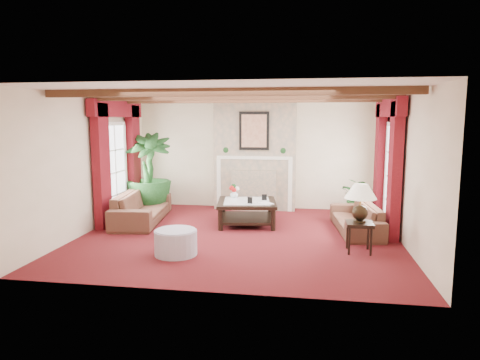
% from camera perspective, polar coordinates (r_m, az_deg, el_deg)
% --- Properties ---
extents(floor, '(6.00, 6.00, 0.00)m').
position_cam_1_polar(floor, '(8.32, -0.14, -7.43)').
color(floor, '#450C0F').
rests_on(floor, ground).
extents(ceiling, '(6.00, 6.00, 0.00)m').
position_cam_1_polar(ceiling, '(8.03, -0.14, 11.47)').
color(ceiling, white).
rests_on(ceiling, floor).
extents(back_wall, '(6.00, 0.02, 2.70)m').
position_cam_1_polar(back_wall, '(10.78, 2.15, 3.43)').
color(back_wall, beige).
rests_on(back_wall, ground).
extents(left_wall, '(0.02, 5.50, 2.70)m').
position_cam_1_polar(left_wall, '(9.03, -19.30, 2.07)').
color(left_wall, beige).
rests_on(left_wall, ground).
extents(right_wall, '(0.02, 5.50, 2.70)m').
position_cam_1_polar(right_wall, '(8.16, 21.17, 1.37)').
color(right_wall, beige).
rests_on(right_wall, ground).
extents(ceiling_beams, '(6.00, 3.00, 0.12)m').
position_cam_1_polar(ceiling_beams, '(8.03, -0.14, 11.05)').
color(ceiling_beams, '#3A2212').
rests_on(ceiling_beams, ceiling).
extents(fireplace, '(2.00, 0.52, 2.70)m').
position_cam_1_polar(fireplace, '(10.55, 2.06, 10.67)').
color(fireplace, tan).
rests_on(fireplace, ground).
extents(french_door_left, '(0.10, 1.10, 2.16)m').
position_cam_1_polar(french_door_left, '(9.87, -16.62, 7.20)').
color(french_door_left, white).
rests_on(french_door_left, ground).
extents(french_door_right, '(0.10, 1.10, 2.16)m').
position_cam_1_polar(french_door_right, '(9.08, 19.90, 7.01)').
color(french_door_right, white).
rests_on(french_door_right, ground).
extents(curtains_left, '(0.20, 2.40, 2.55)m').
position_cam_1_polar(curtains_left, '(9.83, -16.13, 9.67)').
color(curtains_left, '#540B14').
rests_on(curtains_left, ground).
extents(curtains_right, '(0.20, 2.40, 2.55)m').
position_cam_1_polar(curtains_right, '(9.07, 19.34, 9.69)').
color(curtains_right, '#540B14').
rests_on(curtains_right, ground).
extents(sofa_left, '(2.37, 1.18, 0.87)m').
position_cam_1_polar(sofa_left, '(9.61, -12.95, -2.86)').
color(sofa_left, '#380F17').
rests_on(sofa_left, ground).
extents(sofa_right, '(2.01, 0.94, 0.74)m').
position_cam_1_polar(sofa_right, '(8.85, 15.25, -4.30)').
color(sofa_right, '#380F17').
rests_on(sofa_right, ground).
extents(potted_palm, '(2.19, 2.54, 1.07)m').
position_cam_1_polar(potted_palm, '(10.47, -12.04, -1.38)').
color(potted_palm, black).
rests_on(potted_palm, ground).
extents(small_plant, '(1.72, 1.72, 0.71)m').
position_cam_1_polar(small_plant, '(10.09, 15.75, -2.91)').
color(small_plant, black).
rests_on(small_plant, ground).
extents(coffee_table, '(1.38, 1.38, 0.50)m').
position_cam_1_polar(coffee_table, '(9.16, 0.91, -4.38)').
color(coffee_table, black).
rests_on(coffee_table, ground).
extents(side_table, '(0.56, 0.56, 0.52)m').
position_cam_1_polar(side_table, '(7.54, 15.57, -7.34)').
color(side_table, black).
rests_on(side_table, ground).
extents(ottoman, '(0.70, 0.70, 0.41)m').
position_cam_1_polar(ottoman, '(7.22, -8.56, -8.25)').
color(ottoman, '#A6A1B6').
rests_on(ottoman, ground).
extents(table_lamp, '(0.53, 0.53, 0.67)m').
position_cam_1_polar(table_lamp, '(7.41, 15.74, -2.92)').
color(table_lamp, black).
rests_on(table_lamp, side_table).
extents(flower_vase, '(0.30, 0.30, 0.17)m').
position_cam_1_polar(flower_vase, '(9.48, -0.79, -1.87)').
color(flower_vase, silver).
rests_on(flower_vase, coffee_table).
extents(book, '(0.25, 0.25, 0.31)m').
position_cam_1_polar(book, '(8.72, 2.79, -2.29)').
color(book, black).
rests_on(book, coffee_table).
extents(photo_frame_a, '(0.11, 0.06, 0.15)m').
position_cam_1_polar(photo_frame_a, '(8.79, 1.34, -2.76)').
color(photo_frame_a, black).
rests_on(photo_frame_a, coffee_table).
extents(photo_frame_b, '(0.11, 0.04, 0.14)m').
position_cam_1_polar(photo_frame_b, '(9.16, 3.26, -2.34)').
color(photo_frame_b, black).
rests_on(photo_frame_b, coffee_table).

